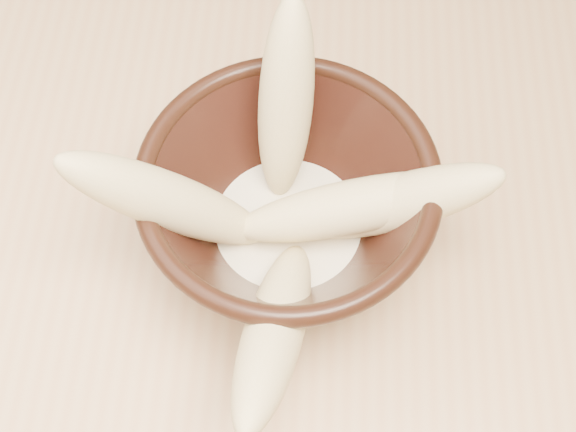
# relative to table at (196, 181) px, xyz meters

# --- Properties ---
(table) EXTENTS (1.20, 0.80, 0.75)m
(table) POSITION_rel_table_xyz_m (0.00, 0.00, 0.00)
(table) COLOR tan
(table) RESTS_ON ground
(bowl) EXTENTS (0.18, 0.18, 0.10)m
(bowl) POSITION_rel_table_xyz_m (0.08, -0.09, 0.13)
(bowl) COLOR black
(bowl) RESTS_ON table
(milk_puddle) EXTENTS (0.10, 0.10, 0.01)m
(milk_puddle) POSITION_rel_table_xyz_m (0.08, -0.09, 0.11)
(milk_puddle) COLOR beige
(milk_puddle) RESTS_ON bowl
(banana_upright) EXTENTS (0.04, 0.09, 0.13)m
(banana_upright) POSITION_rel_table_xyz_m (0.08, -0.05, 0.17)
(banana_upright) COLOR #D9C080
(banana_upright) RESTS_ON bowl
(banana_left) EXTENTS (0.13, 0.05, 0.13)m
(banana_left) POSITION_rel_table_xyz_m (0.01, -0.11, 0.17)
(banana_left) COLOR #D9C080
(banana_left) RESTS_ON bowl
(banana_right) EXTENTS (0.13, 0.03, 0.10)m
(banana_right) POSITION_rel_table_xyz_m (0.14, -0.10, 0.15)
(banana_right) COLOR #D9C080
(banana_right) RESTS_ON bowl
(banana_across) EXTENTS (0.15, 0.05, 0.06)m
(banana_across) POSITION_rel_table_xyz_m (0.12, -0.10, 0.15)
(banana_across) COLOR #D9C080
(banana_across) RESTS_ON bowl
(banana_front) EXTENTS (0.05, 0.15, 0.10)m
(banana_front) POSITION_rel_table_xyz_m (0.08, -0.18, 0.15)
(banana_front) COLOR #D9C080
(banana_front) RESTS_ON bowl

